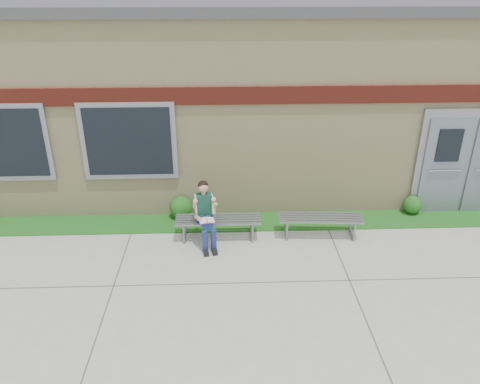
{
  "coord_description": "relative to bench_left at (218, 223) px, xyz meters",
  "views": [
    {
      "loc": [
        -1.13,
        -5.97,
        4.81
      ],
      "look_at": [
        -0.83,
        1.7,
        1.14
      ],
      "focal_mm": 35.0,
      "sensor_mm": 36.0,
      "label": 1
    }
  ],
  "objects": [
    {
      "name": "school_building",
      "position": [
        1.24,
        3.99,
        1.77
      ],
      "size": [
        16.2,
        6.22,
        4.2
      ],
      "color": "beige",
      "rests_on": "ground"
    },
    {
      "name": "ground",
      "position": [
        1.24,
        -2.0,
        -0.33
      ],
      "size": [
        80.0,
        80.0,
        0.0
      ],
      "primitive_type": "plane",
      "color": "#9E9E99",
      "rests_on": "ground"
    },
    {
      "name": "shrub_mid",
      "position": [
        -0.79,
        0.85,
        -0.08
      ],
      "size": [
        0.47,
        0.47,
        0.47
      ],
      "primitive_type": "sphere",
      "color": "#154612",
      "rests_on": "grass_strip"
    },
    {
      "name": "shrub_east",
      "position": [
        4.19,
        0.85,
        -0.12
      ],
      "size": [
        0.39,
        0.39,
        0.39
      ],
      "primitive_type": "sphere",
      "color": "#154612",
      "rests_on": "grass_strip"
    },
    {
      "name": "bench_right",
      "position": [
        2.0,
        0.0,
        -0.0
      ],
      "size": [
        1.66,
        0.56,
        0.42
      ],
      "rotation": [
        0.0,
        0.0,
        -0.07
      ],
      "color": "gray",
      "rests_on": "ground"
    },
    {
      "name": "bench_left",
      "position": [
        0.0,
        0.0,
        0.0
      ],
      "size": [
        1.66,
        0.47,
        0.43
      ],
      "rotation": [
        0.0,
        0.0,
        -0.0
      ],
      "color": "gray",
      "rests_on": "ground"
    },
    {
      "name": "grass_strip",
      "position": [
        1.24,
        0.6,
        -0.32
      ],
      "size": [
        16.0,
        0.8,
        0.02
      ],
      "primitive_type": "cube",
      "color": "#154612",
      "rests_on": "ground"
    },
    {
      "name": "girl",
      "position": [
        -0.24,
        -0.19,
        0.33
      ],
      "size": [
        0.48,
        0.78,
        1.26
      ],
      "rotation": [
        0.0,
        0.0,
        0.18
      ],
      "color": "navy",
      "rests_on": "ground"
    }
  ]
}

